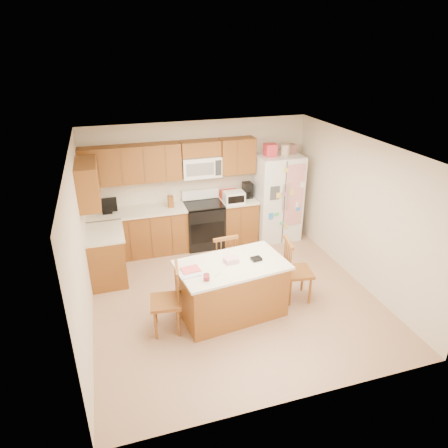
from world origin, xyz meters
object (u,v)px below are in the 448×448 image
object	(u,v)px
stove	(204,224)
windsor_chair_back	(223,262)
refrigerator	(277,196)
island	(232,289)
windsor_chair_left	(168,301)
windsor_chair_right	(296,271)

from	to	relation	value
stove	windsor_chair_back	bearing A→B (deg)	-93.16
stove	refrigerator	xyz separation A→B (m)	(1.57, -0.06, 0.45)
windsor_chair_back	stove	bearing A→B (deg)	86.84
island	windsor_chair_back	size ratio (longest dim) A/B	1.66
windsor_chair_left	windsor_chair_right	size ratio (longest dim) A/B	0.98
windsor_chair_back	windsor_chair_right	bearing A→B (deg)	-32.46
refrigerator	windsor_chair_back	bearing A→B (deg)	-136.66
stove	windsor_chair_back	world-z (taller)	stove
windsor_chair_right	windsor_chair_back	bearing A→B (deg)	147.54
refrigerator	windsor_chair_back	size ratio (longest dim) A/B	1.98
stove	windsor_chair_right	bearing A→B (deg)	-67.53
refrigerator	island	xyz separation A→B (m)	(-1.74, -2.30, -0.48)
windsor_chair_left	windsor_chair_right	xyz separation A→B (m)	(2.11, 0.18, 0.01)
island	windsor_chair_left	bearing A→B (deg)	-174.02
refrigerator	windsor_chair_left	bearing A→B (deg)	-138.65
island	windsor_chair_back	world-z (taller)	windsor_chair_back
refrigerator	windsor_chair_left	world-z (taller)	refrigerator
island	windsor_chair_left	distance (m)	1.00
refrigerator	stove	bearing A→B (deg)	177.70
stove	refrigerator	bearing A→B (deg)	-2.30
island	windsor_chair_right	bearing A→B (deg)	3.97
windsor_chair_right	stove	bearing A→B (deg)	112.47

